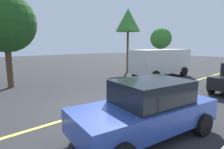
# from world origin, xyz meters

# --- Properties ---
(ground_plane) EXTENTS (80.00, 80.00, 0.00)m
(ground_plane) POSITION_xyz_m (0.00, 0.00, 0.00)
(ground_plane) COLOR #2D2D30
(lane_marking_centre) EXTENTS (28.00, 0.16, 0.01)m
(lane_marking_centre) POSITION_xyz_m (3.00, 0.00, 0.01)
(lane_marking_centre) COLOR #E0D14C
(white_van) EXTENTS (5.38, 2.69, 2.20)m
(white_van) POSITION_xyz_m (8.55, 2.70, 1.27)
(white_van) COLOR silver
(white_van) RESTS_ON ground_plane
(car_blue_mid_road) EXTENTS (4.42, 2.53, 1.59)m
(car_blue_mid_road) POSITION_xyz_m (-0.28, -2.56, 0.80)
(car_blue_mid_road) COLOR #2D479E
(car_blue_mid_road) RESTS_ON ground_plane
(tree_left_verge) EXTENTS (2.36, 2.36, 5.93)m
(tree_left_verge) POSITION_xyz_m (8.83, 6.60, 4.84)
(tree_left_verge) COLOR #513823
(tree_left_verge) RESTS_ON ground_plane
(tree_centre_verge) EXTENTS (3.44, 3.44, 5.56)m
(tree_centre_verge) POSITION_xyz_m (-1.48, 6.71, 3.82)
(tree_centre_verge) COLOR #513823
(tree_centre_verge) RESTS_ON ground_plane
(tree_right_verge) EXTENTS (2.58, 2.58, 4.66)m
(tree_right_verge) POSITION_xyz_m (15.65, 7.37, 3.34)
(tree_right_verge) COLOR #513823
(tree_right_verge) RESTS_ON ground_plane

